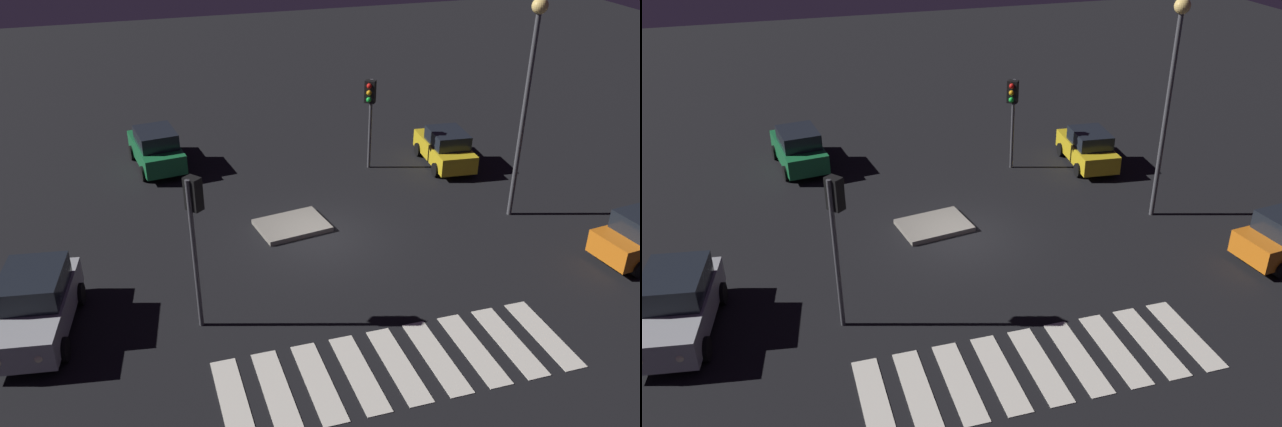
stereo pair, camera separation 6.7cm
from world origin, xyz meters
The scene contains 9 objects.
ground_plane centered at (0.00, 0.00, 0.00)m, with size 80.00×80.00×0.00m, color black.
traffic_island centered at (-0.79, 1.03, 0.09)m, with size 2.80×2.27×0.18m.
car_yellow centered at (7.32, 4.68, 0.82)m, with size 2.10×3.97×1.68m.
car_green centered at (-5.11, 8.25, 0.89)m, with size 2.37×4.31×1.81m.
car_silver centered at (-9.48, -2.87, 0.94)m, with size 2.57×4.60×1.92m.
traffic_light_north centered at (3.86, 5.28, 3.08)m, with size 0.54×0.53×4.06m.
traffic_light_south centered at (-4.80, -3.86, 3.62)m, with size 0.53×0.54×4.79m.
street_lamp centered at (7.62, -0.42, 5.55)m, with size 0.56×0.56×8.23m.
crosswalk_near centered at (0.00, -7.35, 0.01)m, with size 9.90×3.20×0.02m.
Camera 2 is at (-6.20, -20.46, 12.39)m, focal length 37.72 mm.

